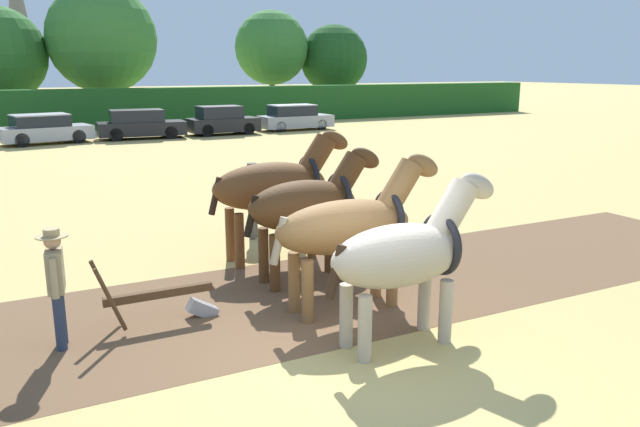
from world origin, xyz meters
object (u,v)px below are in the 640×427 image
(tree_right, at_px, (334,59))
(draft_horse_trail_left, at_px, (309,205))
(farmer_beside_team, at_px, (253,195))
(tree_center_right, at_px, (271,48))
(draft_horse_lead_left, at_px, (406,253))
(parked_car_right, at_px, (295,118))
(parked_car_center, at_px, (140,125))
(draft_horse_trail_right, at_px, (276,186))
(farmer_at_plow, at_px, (56,280))
(parked_car_center_left, at_px, (44,129))
(tree_center, at_px, (102,39))
(parked_car_center_right, at_px, (222,121))
(plow, at_px, (169,300))
(church_spire, at_px, (19,26))
(draft_horse_lead_right, at_px, (352,225))

(tree_right, height_order, draft_horse_trail_left, tree_right)
(farmer_beside_team, bearing_deg, tree_center_right, 101.20)
(draft_horse_lead_left, relative_size, parked_car_right, 0.61)
(draft_horse_lead_left, xyz_separation_m, draft_horse_trail_left, (0.06, 2.88, 0.09))
(parked_car_center, bearing_deg, draft_horse_trail_right, -90.88)
(farmer_at_plow, distance_m, parked_car_center_left, 24.86)
(tree_right, distance_m, farmer_beside_team, 39.61)
(tree_center, height_order, farmer_at_plow, tree_center)
(farmer_at_plow, height_order, parked_car_center, farmer_at_plow)
(tree_center_right, bearing_deg, parked_car_center_right, -124.28)
(farmer_at_plow, relative_size, farmer_beside_team, 0.99)
(farmer_at_plow, bearing_deg, plow, 14.89)
(tree_center, xyz_separation_m, church_spire, (-3.63, 21.25, 1.86))
(parked_car_right, bearing_deg, farmer_beside_team, -118.77)
(draft_horse_trail_left, bearing_deg, tree_center, 86.65)
(farmer_beside_team, xyz_separation_m, parked_car_center, (2.36, 20.97, -0.23))
(tree_right, height_order, draft_horse_trail_right, tree_right)
(draft_horse_lead_left, bearing_deg, farmer_at_plow, 154.59)
(parked_car_center, bearing_deg, church_spire, 100.90)
(draft_horse_lead_right, height_order, farmer_beside_team, draft_horse_lead_right)
(parked_car_center, bearing_deg, tree_center_right, 49.76)
(parked_car_center_right, height_order, parked_car_right, parked_car_center_right)
(tree_right, height_order, farmer_beside_team, tree_right)
(tree_right, height_order, draft_horse_lead_left, tree_right)
(draft_horse_trail_left, bearing_deg, draft_horse_trail_right, 89.80)
(draft_horse_lead_left, distance_m, plow, 3.54)
(parked_car_center_left, relative_size, parked_car_center, 0.97)
(draft_horse_lead_left, bearing_deg, parked_car_center_right, 76.66)
(church_spire, relative_size, plow, 7.95)
(tree_center_right, bearing_deg, farmer_at_plow, -118.02)
(draft_horse_lead_right, relative_size, farmer_at_plow, 1.82)
(farmer_at_plow, relative_size, parked_car_center_left, 0.37)
(tree_center_right, distance_m, tree_right, 5.36)
(tree_center, distance_m, draft_horse_trail_right, 34.94)
(draft_horse_trail_left, height_order, parked_car_right, draft_horse_trail_left)
(farmer_at_plow, height_order, farmer_beside_team, farmer_beside_team)
(draft_horse_lead_left, relative_size, farmer_beside_team, 1.62)
(tree_center, bearing_deg, draft_horse_trail_left, -94.85)
(draft_horse_lead_right, xyz_separation_m, farmer_at_plow, (-4.13, 0.63, -0.37))
(tree_center_right, bearing_deg, draft_horse_lead_right, -112.61)
(church_spire, bearing_deg, draft_horse_trail_left, -89.43)
(tree_center_right, distance_m, church_spire, 26.18)
(farmer_beside_team, bearing_deg, draft_horse_lead_right, -56.91)
(farmer_beside_team, bearing_deg, draft_horse_lead_left, -56.59)
(draft_horse_lead_left, xyz_separation_m, parked_car_center, (2.63, 26.90, -0.53))
(tree_right, height_order, parked_car_center_left, tree_right)
(tree_right, distance_m, draft_horse_lead_left, 44.84)
(tree_center_right, relative_size, farmer_beside_team, 4.85)
(draft_horse_lead_right, distance_m, farmer_at_plow, 4.19)
(tree_center, height_order, church_spire, church_spire)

